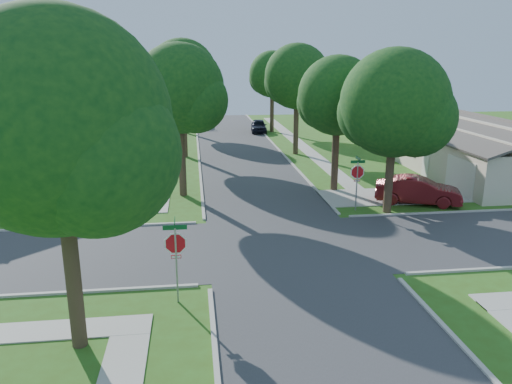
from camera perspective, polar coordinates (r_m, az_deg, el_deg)
The scene contains 22 objects.
ground at distance 22.44m, azimuth 3.55°, elevation -6.14°, with size 100.00×100.00×0.00m, color #355818.
road_ns at distance 22.44m, azimuth 3.55°, elevation -6.13°, with size 7.00×100.00×0.02m, color #333335.
sidewalk_ne at distance 48.28m, azimuth 4.96°, elevation 5.56°, with size 1.20×40.00×0.04m, color #9E9B91.
sidewalk_nw at distance 47.25m, azimuth -9.73°, elevation 5.18°, with size 1.20×40.00×0.04m, color #9E9B91.
driveway at distance 31.15m, azimuth 15.50°, elevation -0.44°, with size 8.80×3.60×0.05m, color #9E9B91.
stop_sign_sw at distance 16.98m, azimuth -9.16°, elevation -6.22°, with size 1.05×0.80×2.98m.
stop_sign_ne at distance 27.36m, azimuth 11.50°, elevation 2.00°, with size 1.05×0.80×2.98m.
tree_e_near at distance 30.87m, azimuth 9.40°, elevation 10.40°, with size 4.97×4.80×8.28m.
tree_e_mid at distance 42.45m, azimuth 4.78°, elevation 12.69°, with size 5.59×5.40×9.21m.
tree_e_far at distance 55.24m, azimuth 1.92°, elevation 13.06°, with size 5.17×5.00×8.72m.
tree_w_near at distance 29.58m, azimuth -8.64°, elevation 11.14°, with size 5.38×5.20×8.97m.
tree_w_mid at distance 41.54m, azimuth -8.34°, elevation 12.85°, with size 5.80×5.60×9.56m.
tree_w_far at distance 54.57m, azimuth -8.11°, elevation 12.40°, with size 4.76×4.60×8.04m.
tree_sw_corner at distance 14.06m, azimuth -21.45°, elevation 6.31°, with size 6.21×6.00×9.55m.
tree_ne_corner at distance 26.91m, azimuth 15.64°, elevation 9.22°, with size 5.80×5.60×8.66m.
house_ne_near at distance 37.89m, azimuth 24.80°, elevation 3.78°, with size 8.42×13.60×4.23m.
house_ne_far at distance 53.79m, azimuth 14.77°, elevation 7.73°, with size 8.42×13.60×4.23m.
house_nw_near at distance 38.05m, azimuth -25.54°, elevation 3.73°, with size 8.42×13.60×4.23m.
house_nw_far at distance 54.25m, azimuth -20.13°, elevation 7.37°, with size 8.42×13.60×4.23m.
car_driveway at distance 29.83m, azimuth 18.01°, elevation 0.17°, with size 1.65×4.73×1.56m, color maroon.
car_curb_east at distance 55.21m, azimuth 0.31°, elevation 7.57°, with size 1.66×4.12×1.40m, color black.
car_curb_west at distance 60.70m, azimuth -6.50°, elevation 8.13°, with size 1.79×4.41×1.28m, color black.
Camera 1 is at (-4.00, -20.49, 8.23)m, focal length 35.00 mm.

